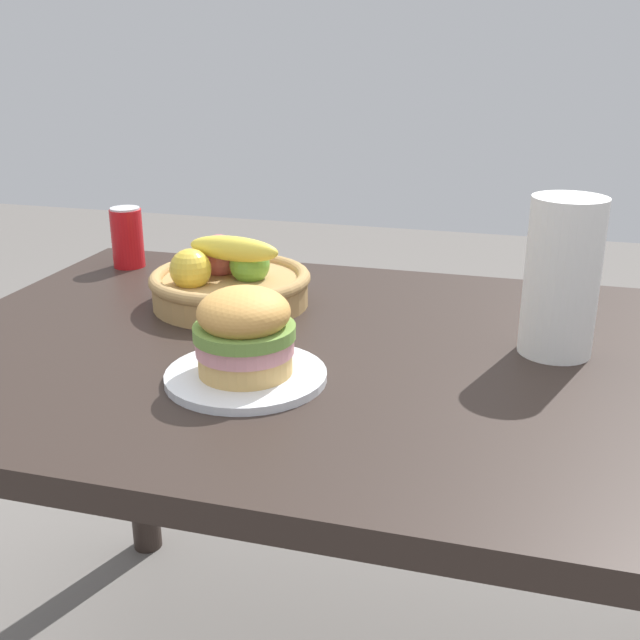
{
  "coord_description": "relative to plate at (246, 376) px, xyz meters",
  "views": [
    {
      "loc": [
        0.23,
        -1.07,
        1.2
      ],
      "look_at": [
        -0.05,
        -0.05,
        0.81
      ],
      "focal_mm": 42.71,
      "sensor_mm": 36.0,
      "label": 1
    }
  ],
  "objects": [
    {
      "name": "sandwich",
      "position": [
        0.0,
        0.0,
        0.07
      ],
      "size": [
        0.14,
        0.14,
        0.12
      ],
      "color": "#DBAD60",
      "rests_on": "plate"
    },
    {
      "name": "fruit_basket",
      "position": [
        -0.15,
        0.3,
        0.04
      ],
      "size": [
        0.29,
        0.29,
        0.14
      ],
      "color": "tan",
      "rests_on": "dining_table"
    },
    {
      "name": "dining_table",
      "position": [
        0.13,
        0.15,
        -0.11
      ],
      "size": [
        1.4,
        0.9,
        0.75
      ],
      "color": "#2D231E",
      "rests_on": "ground_plane"
    },
    {
      "name": "soda_can",
      "position": [
        -0.45,
        0.48,
        0.06
      ],
      "size": [
        0.07,
        0.07,
        0.13
      ],
      "color": "red",
      "rests_on": "dining_table"
    },
    {
      "name": "plate",
      "position": [
        0.0,
        0.0,
        0.0
      ],
      "size": [
        0.23,
        0.23,
        0.01
      ],
      "primitive_type": "cylinder",
      "color": "white",
      "rests_on": "dining_table"
    },
    {
      "name": "paper_towel_roll",
      "position": [
        0.42,
        0.22,
        0.11
      ],
      "size": [
        0.11,
        0.11,
        0.24
      ],
      "primitive_type": "cylinder",
      "color": "white",
      "rests_on": "dining_table"
    }
  ]
}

